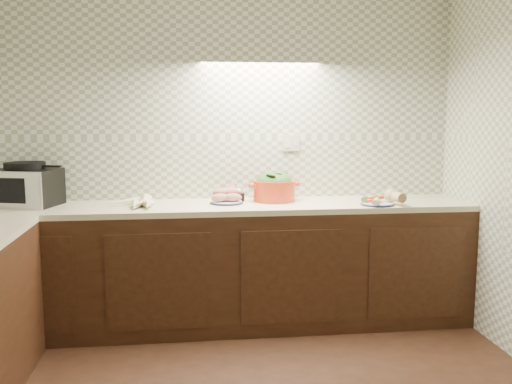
{
  "coord_description": "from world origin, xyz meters",
  "views": [
    {
      "loc": [
        -0.26,
        -2.54,
        1.56
      ],
      "look_at": [
        0.21,
        1.25,
        1.02
      ],
      "focal_mm": 40.0,
      "sensor_mm": 36.0,
      "label": 1
    }
  ],
  "objects": [
    {
      "name": "toaster_oven",
      "position": [
        -1.38,
        1.61,
        1.04
      ],
      "size": [
        0.51,
        0.44,
        0.31
      ],
      "rotation": [
        0.0,
        0.0,
        -0.29
      ],
      "color": "black",
      "rests_on": "counter"
    },
    {
      "name": "parsnip_pile",
      "position": [
        -0.63,
        1.49,
        0.93
      ],
      "size": [
        0.31,
        0.37,
        0.08
      ],
      "color": "beige",
      "rests_on": "counter"
    },
    {
      "name": "room",
      "position": [
        0.0,
        0.0,
        1.63
      ],
      "size": [
        3.6,
        3.6,
        2.6
      ],
      "color": "black",
      "rests_on": "ground"
    },
    {
      "name": "onion_bowl",
      "position": [
        0.09,
        1.65,
        0.95
      ],
      "size": [
        0.16,
        0.16,
        0.12
      ],
      "color": "black",
      "rests_on": "counter"
    },
    {
      "name": "sweet_potato_plate",
      "position": [
        0.03,
        1.54,
        0.94
      ],
      "size": [
        0.24,
        0.24,
        0.11
      ],
      "rotation": [
        0.0,
        0.0,
        0.11
      ],
      "color": "#16183C",
      "rests_on": "counter"
    },
    {
      "name": "dutch_oven",
      "position": [
        0.39,
        1.6,
        1.0
      ],
      "size": [
        0.38,
        0.36,
        0.22
      ],
      "rotation": [
        0.0,
        0.0,
        0.18
      ],
      "color": "red",
      "rests_on": "counter"
    },
    {
      "name": "veg_plate",
      "position": [
        1.14,
        1.34,
        0.94
      ],
      "size": [
        0.28,
        0.25,
        0.11
      ],
      "rotation": [
        0.0,
        0.0,
        0.0
      ],
      "color": "#16183C",
      "rests_on": "counter"
    },
    {
      "name": "counter",
      "position": [
        -0.68,
        0.68,
        0.45
      ],
      "size": [
        3.6,
        3.6,
        0.9
      ],
      "color": "black",
      "rests_on": "ground"
    }
  ]
}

